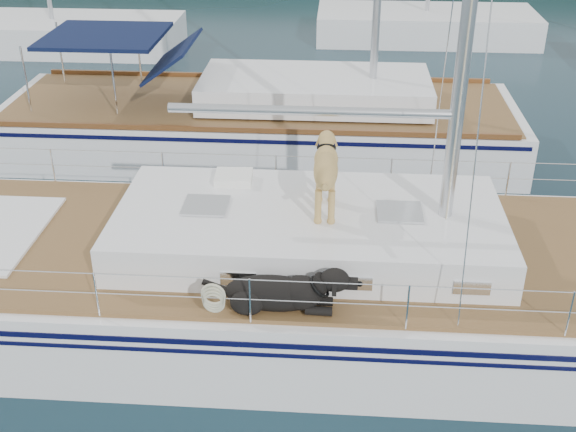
{
  "coord_description": "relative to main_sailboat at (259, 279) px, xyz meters",
  "views": [
    {
      "loc": [
        1.12,
        -8.53,
        6.34
      ],
      "look_at": [
        0.5,
        0.2,
        1.6
      ],
      "focal_mm": 45.0,
      "sensor_mm": 36.0,
      "label": 1
    }
  ],
  "objects": [
    {
      "name": "neighbor_sailboat",
      "position": [
        -0.53,
        6.14,
        -0.05
      ],
      "size": [
        11.0,
        3.5,
        13.3
      ],
      "color": "white",
      "rests_on": "ground"
    },
    {
      "name": "main_sailboat",
      "position": [
        0.0,
        0.0,
        0.0
      ],
      "size": [
        12.0,
        3.8,
        14.01
      ],
      "color": "white",
      "rests_on": "ground"
    },
    {
      "name": "bg_boat_center",
      "position": [
        3.9,
        16.01,
        -0.23
      ],
      "size": [
        7.2,
        3.0,
        11.65
      ],
      "color": "white",
      "rests_on": "ground"
    },
    {
      "name": "bg_boat_west",
      "position": [
        -8.1,
        14.01,
        -0.23
      ],
      "size": [
        8.0,
        3.0,
        11.65
      ],
      "color": "white",
      "rests_on": "ground"
    },
    {
      "name": "ground",
      "position": [
        -0.1,
        0.01,
        -0.68
      ],
      "size": [
        120.0,
        120.0,
        0.0
      ],
      "primitive_type": "plane",
      "color": "black",
      "rests_on": "ground"
    }
  ]
}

